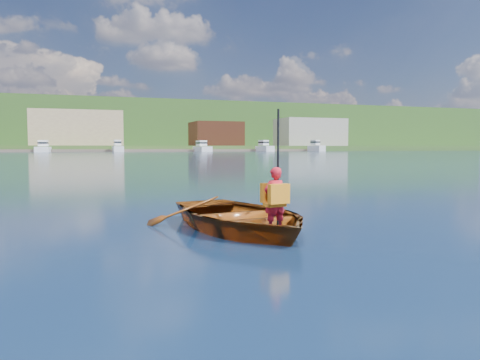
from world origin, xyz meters
The scene contains 8 objects.
ground centered at (0.00, 0.00, 0.00)m, with size 600.00×600.00×0.00m.
rowboat centered at (-1.13, -0.19, 0.23)m, with size 3.11×3.99×0.76m.
child_paddler centered at (-0.85, -1.05, 0.62)m, with size 0.40×0.38×1.90m.
shoreline centered at (0.00, 236.61, 10.32)m, with size 400.00×140.00×22.00m.
dock centered at (2.34, 148.00, 0.40)m, with size 160.05×8.35×0.80m.
waterfront_buildings centered at (-7.74, 165.00, 7.74)m, with size 202.00×16.00×14.00m.
marina_yachts centered at (6.61, 143.31, 1.38)m, with size 142.73×13.87×4.39m.
hillside_trees centered at (4.64, 225.09, 15.54)m, with size 310.70×86.43×25.41m.
Camera 1 is at (-3.64, -7.65, 1.40)m, focal length 35.00 mm.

